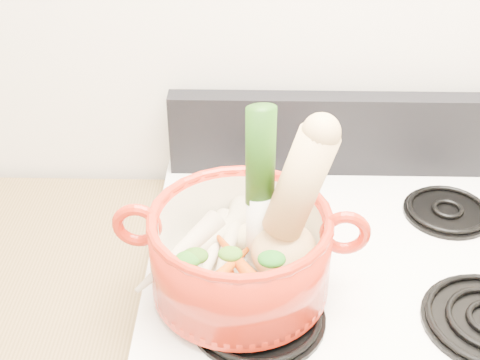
{
  "coord_description": "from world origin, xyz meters",
  "views": [
    {
      "loc": [
        -0.2,
        0.46,
        1.75
      ],
      "look_at": [
        -0.22,
        1.28,
        1.2
      ],
      "focal_mm": 50.0,
      "sensor_mm": 36.0,
      "label": 1
    }
  ],
  "objects": [
    {
      "name": "wall_back",
      "position": [
        0.0,
        1.75,
        1.3
      ],
      "size": [
        3.5,
        0.02,
        2.6
      ],
      "primitive_type": "cube",
      "color": "silver",
      "rests_on": "floor"
    },
    {
      "name": "cooktop",
      "position": [
        0.0,
        1.4,
        0.93
      ],
      "size": [
        0.78,
        0.67,
        0.03
      ],
      "primitive_type": "cube",
      "color": "white",
      "rests_on": "stove_body"
    },
    {
      "name": "control_backsplash",
      "position": [
        0.0,
        1.7,
        1.04
      ],
      "size": [
        0.76,
        0.05,
        0.18
      ],
      "primitive_type": "cube",
      "color": "black",
      "rests_on": "cooktop"
    },
    {
      "name": "burner_front_left",
      "position": [
        -0.19,
        1.24,
        0.96
      ],
      "size": [
        0.22,
        0.22,
        0.02
      ],
      "primitive_type": "cylinder",
      "color": "black",
      "rests_on": "cooktop"
    },
    {
      "name": "burner_back_left",
      "position": [
        -0.19,
        1.54,
        0.96
      ],
      "size": [
        0.17,
        0.17,
        0.02
      ],
      "primitive_type": "cylinder",
      "color": "black",
      "rests_on": "cooktop"
    },
    {
      "name": "burner_back_right",
      "position": [
        0.19,
        1.54,
        0.96
      ],
      "size": [
        0.17,
        0.17,
        0.02
      ],
      "primitive_type": "cylinder",
      "color": "black",
      "rests_on": "cooktop"
    },
    {
      "name": "dutch_oven",
      "position": [
        -0.22,
        1.3,
        1.04
      ],
      "size": [
        0.31,
        0.31,
        0.15
      ],
      "primitive_type": "cylinder",
      "rotation": [
        0.0,
        0.0,
        -0.04
      ],
      "color": "#B6210F",
      "rests_on": "burner_front_left"
    },
    {
      "name": "pot_handle_left",
      "position": [
        -0.39,
        1.31,
        1.09
      ],
      "size": [
        0.08,
        0.02,
        0.08
      ],
      "primitive_type": "torus",
      "rotation": [
        1.57,
        0.0,
        -0.04
      ],
      "color": "#B6210F",
      "rests_on": "dutch_oven"
    },
    {
      "name": "pot_handle_right",
      "position": [
        -0.05,
        1.3,
        1.09
      ],
      "size": [
        0.08,
        0.02,
        0.08
      ],
      "primitive_type": "torus",
      "rotation": [
        1.57,
        0.0,
        -0.04
      ],
      "color": "#B6210F",
      "rests_on": "dutch_oven"
    },
    {
      "name": "squash",
      "position": [
        -0.15,
        1.3,
        1.14
      ],
      "size": [
        0.2,
        0.14,
        0.3
      ],
      "primitive_type": null,
      "rotation": [
        0.0,
        0.3,
        0.14
      ],
      "color": "#E0B873",
      "rests_on": "dutch_oven"
    },
    {
      "name": "leek",
      "position": [
        -0.19,
        1.33,
        1.15
      ],
      "size": [
        0.06,
        0.06,
        0.31
      ],
      "primitive_type": "cylinder",
      "rotation": [
        -0.01,
        0.0,
        0.24
      ],
      "color": "silver",
      "rests_on": "dutch_oven"
    },
    {
      "name": "ginger",
      "position": [
        -0.2,
        1.37,
        1.02
      ],
      "size": [
        0.1,
        0.08,
        0.05
      ],
      "primitive_type": "ellipsoid",
      "rotation": [
        0.0,
        0.0,
        0.16
      ],
      "color": "#D7C384",
      "rests_on": "dutch_oven"
    },
    {
      "name": "parsnip_0",
      "position": [
        -0.27,
        1.32,
        1.02
      ],
      "size": [
        0.08,
        0.2,
        0.05
      ],
      "primitive_type": "cone",
      "rotation": [
        1.66,
        0.0,
        -0.21
      ],
      "color": "beige",
      "rests_on": "dutch_oven"
    },
    {
      "name": "parsnip_1",
      "position": [
        -0.29,
        1.33,
        1.03
      ],
      "size": [
        0.18,
        0.17,
        0.06
      ],
      "primitive_type": "cone",
      "rotation": [
        1.66,
        0.0,
        -0.81
      ],
      "color": "beige",
      "rests_on": "dutch_oven"
    },
    {
      "name": "parsnip_2",
      "position": [
        -0.24,
        1.34,
        1.04
      ],
      "size": [
        0.08,
        0.21,
        0.06
      ],
      "primitive_type": "cone",
      "rotation": [
        1.66,
        0.0,
        -0.21
      ],
      "color": "beige",
      "rests_on": "dutch_oven"
    },
    {
      "name": "parsnip_3",
      "position": [
        -0.32,
        1.3,
        1.04
      ],
      "size": [
        0.16,
        0.18,
        0.06
      ],
      "primitive_type": "cone",
      "rotation": [
        1.66,
        0.0,
        -0.67
      ],
      "color": "beige",
      "rests_on": "dutch_oven"
    },
    {
      "name": "carrot_0",
      "position": [
        -0.24,
        1.28,
        1.02
      ],
      "size": [
        0.04,
        0.15,
        0.04
      ],
      "primitive_type": "cone",
      "rotation": [
        1.66,
        0.0,
        0.09
      ],
      "color": "#C24209",
      "rests_on": "dutch_oven"
    },
    {
      "name": "carrot_1",
      "position": [
        -0.26,
        1.25,
        1.02
      ],
      "size": [
        0.11,
        0.14,
        0.04
      ],
      "primitive_type": "cone",
      "rotation": [
        1.66,
        0.0,
        -0.61
      ],
      "color": "#BD4E09",
      "rests_on": "dutch_oven"
    },
    {
      "name": "carrot_2",
      "position": [
        -0.22,
        1.28,
        1.03
      ],
      "size": [
        0.12,
        0.17,
        0.05
      ],
      "primitive_type": "cone",
      "rotation": [
        1.66,
        0.0,
        0.55
      ],
      "color": "#C93D0A",
      "rests_on": "dutch_oven"
    },
    {
      "name": "carrot_3",
      "position": [
        -0.25,
        1.26,
        1.03
      ],
      "size": [
        0.1,
        0.13,
        0.04
      ],
      "primitive_type": "cone",
      "rotation": [
        1.66,
        0.0,
        -0.61
      ],
      "color": "#CE560A",
      "rests_on": "dutch_oven"
    }
  ]
}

